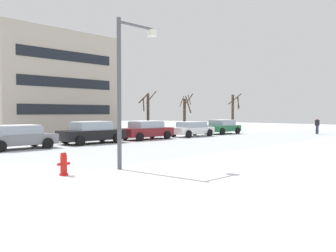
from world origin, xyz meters
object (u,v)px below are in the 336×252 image
(fire_hydrant, at_px, (64,163))
(parked_car_black, at_px, (92,132))
(parked_car_maroon, at_px, (146,130))
(parked_car_green, at_px, (222,127))
(parked_car_white, at_px, (192,129))
(pedestrian_crossing, at_px, (317,125))
(street_lamp, at_px, (127,77))
(parked_car_gray, at_px, (18,137))

(fire_hydrant, distance_m, parked_car_black, 12.02)
(fire_hydrant, distance_m, parked_car_maroon, 15.57)
(fire_hydrant, xyz_separation_m, parked_car_green, (22.17, 9.74, 0.31))
(fire_hydrant, distance_m, parked_car_white, 19.55)
(parked_car_white, xyz_separation_m, pedestrian_crossing, (11.38, -6.47, 0.26))
(parked_car_black, relative_size, parked_car_white, 1.02)
(street_lamp, relative_size, pedestrian_crossing, 3.44)
(street_lamp, bearing_deg, fire_hydrant, 172.11)
(parked_car_maroon, bearing_deg, pedestrian_crossing, -22.65)
(fire_hydrant, distance_m, pedestrian_crossing, 28.68)
(parked_car_black, relative_size, parked_car_maroon, 1.01)
(parked_car_black, bearing_deg, parked_car_white, -1.66)
(fire_hydrant, relative_size, parked_car_white, 0.19)
(parked_car_green, xyz_separation_m, pedestrian_crossing, (6.36, -6.83, 0.22))
(parked_car_gray, xyz_separation_m, parked_car_maroon, (10.03, 0.28, 0.03))
(parked_car_maroon, distance_m, parked_car_green, 10.03)
(fire_hydrant, xyz_separation_m, parked_car_maroon, (12.14, 9.75, 0.33))
(street_lamp, height_order, parked_car_maroon, street_lamp)
(parked_car_black, height_order, parked_car_white, parked_car_black)
(fire_hydrant, bearing_deg, parked_car_white, 28.67)
(parked_car_green, bearing_deg, street_lamp, -152.97)
(parked_car_gray, bearing_deg, pedestrian_crossing, -13.94)
(fire_hydrant, relative_size, pedestrian_crossing, 0.51)
(parked_car_gray, bearing_deg, street_lamp, -88.21)
(parked_car_white, bearing_deg, parked_car_black, 178.34)
(parked_car_black, distance_m, pedestrian_crossing, 22.45)
(parked_car_maroon, bearing_deg, parked_car_green, -0.03)
(parked_car_black, distance_m, parked_car_green, 15.04)
(street_lamp, height_order, parked_car_gray, street_lamp)
(parked_car_black, bearing_deg, pedestrian_crossing, -17.53)
(parked_car_maroon, relative_size, pedestrian_crossing, 2.70)
(parked_car_white, bearing_deg, street_lamp, -146.61)
(street_lamp, relative_size, parked_car_black, 1.26)
(street_lamp, bearing_deg, parked_car_green, 27.03)
(parked_car_black, distance_m, parked_car_white, 10.03)
(parked_car_white, distance_m, parked_car_green, 5.03)
(street_lamp, xyz_separation_m, parked_car_maroon, (9.72, 10.08, -2.70))
(fire_hydrant, xyz_separation_m, parked_car_white, (17.15, 9.38, 0.27))
(parked_car_maroon, xyz_separation_m, pedestrian_crossing, (16.39, -6.84, 0.20))
(fire_hydrant, bearing_deg, pedestrian_crossing, 5.82)
(parked_car_black, xyz_separation_m, pedestrian_crossing, (21.40, -6.76, 0.18))
(parked_car_gray, relative_size, parked_car_green, 1.03)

